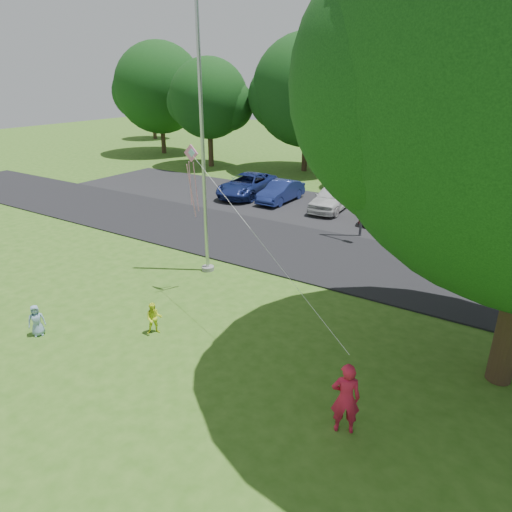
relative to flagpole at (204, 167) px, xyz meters
The scene contains 12 objects.
ground 7.39m from the flagpole, 55.01° to the right, with size 120.00×120.00×0.00m, color #346219.
park_road 6.73m from the flagpole, 48.81° to the left, with size 60.00×6.00×0.06m, color black.
parking_strip 11.82m from the flagpole, 71.57° to the left, with size 42.00×7.00×0.06m, color black.
flagpole is the anchor object (origin of this frame).
street_lamp 8.19m from the flagpole, 61.33° to the left, with size 1.76×0.48×6.28m.
trash_can 9.99m from the flagpole, 42.56° to the left, with size 0.68×0.68×1.08m.
tree_row 19.95m from the flagpole, 75.18° to the left, with size 64.35×11.94×10.88m.
parked_cars 11.60m from the flagpole, 72.59° to the left, with size 19.80×5.54×1.47m.
woman 10.28m from the flagpole, 33.49° to the right, with size 0.64×0.42×1.75m, color red.
child_yellow 6.15m from the flagpole, 70.47° to the right, with size 0.49×0.38×1.02m, color #E0F626.
child_blue 7.72m from the flagpole, 100.52° to the right, with size 0.49×0.32×1.00m, color #83A4C9.
kite 2.05m from the flagpole, 58.60° to the right, with size 7.60×4.03×3.29m.
Camera 1 is at (7.34, -8.16, 7.41)m, focal length 32.00 mm.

